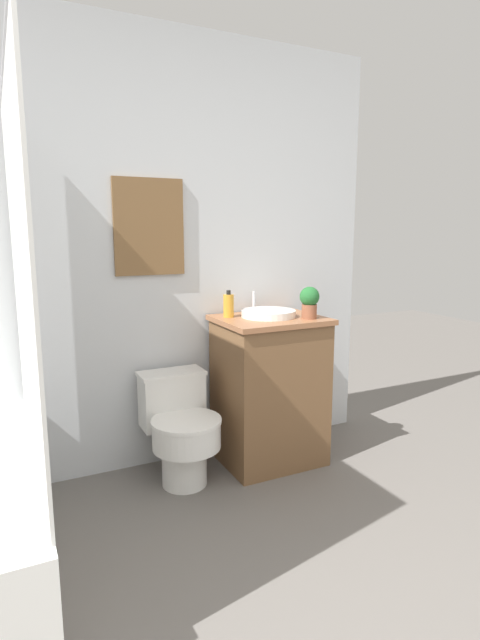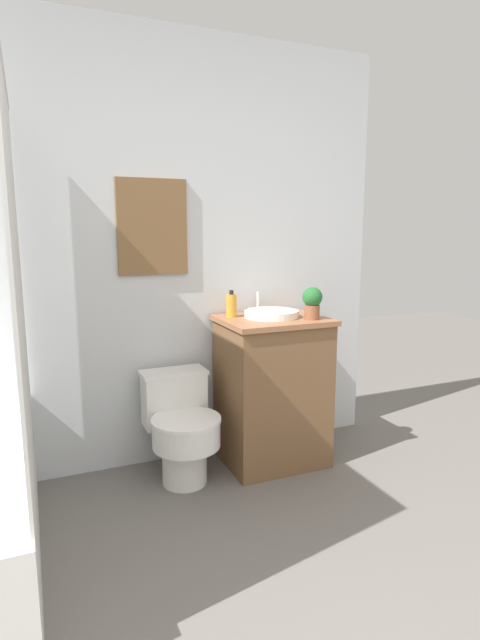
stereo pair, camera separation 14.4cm
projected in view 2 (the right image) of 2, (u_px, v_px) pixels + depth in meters
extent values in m
cube|color=silver|center=(123.00, 256.00, 2.81)|extent=(3.23, 0.05, 2.50)
cube|color=brown|center=(153.00, 227.00, 2.81)|extent=(0.40, 0.02, 0.54)
cube|color=silver|center=(153.00, 227.00, 2.81)|extent=(0.37, 0.01, 0.51)
cube|color=silver|center=(19.00, 304.00, 1.95)|extent=(0.01, 1.34, 1.68)
cylinder|color=#B7B7BC|center=(1.00, 68.00, 1.79)|extent=(0.02, 1.34, 0.02)
cylinder|color=white|center=(185.00, 463.00, 2.78)|extent=(0.25, 0.25, 0.24)
cylinder|color=white|center=(186.00, 434.00, 2.70)|extent=(0.37, 0.37, 0.14)
cylinder|color=white|center=(186.00, 420.00, 2.69)|extent=(0.38, 0.38, 0.02)
cube|color=white|center=(174.00, 399.00, 2.90)|extent=(0.36, 0.18, 0.30)
cube|color=white|center=(173.00, 372.00, 2.87)|extent=(0.37, 0.19, 0.02)
cube|color=brown|center=(272.00, 393.00, 3.00)|extent=(0.58, 0.48, 0.86)
cube|color=#9E6642|center=(273.00, 320.00, 2.92)|extent=(0.61, 0.51, 0.03)
cylinder|color=white|center=(271.00, 314.00, 2.93)|extent=(0.32, 0.32, 0.04)
cylinder|color=silver|center=(258.00, 302.00, 3.09)|extent=(0.02, 0.02, 0.13)
cylinder|color=gold|center=(231.00, 306.00, 2.93)|extent=(0.06, 0.06, 0.13)
cylinder|color=black|center=(231.00, 292.00, 2.91)|extent=(0.02, 0.02, 0.02)
cylinder|color=brown|center=(312.00, 312.00, 2.86)|extent=(0.09, 0.09, 0.08)
sphere|color=#23662D|center=(312.00, 297.00, 2.84)|extent=(0.11, 0.11, 0.11)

